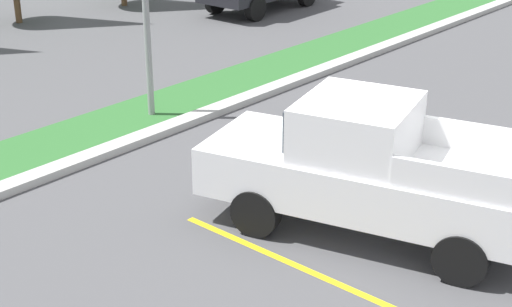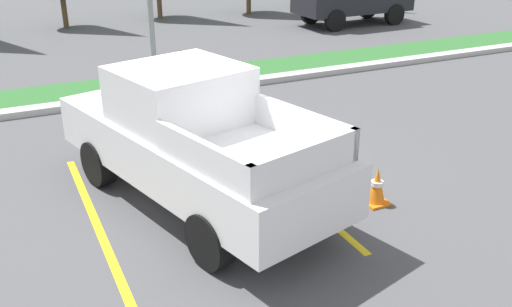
# 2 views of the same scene
# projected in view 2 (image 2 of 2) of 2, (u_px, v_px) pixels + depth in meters

# --- Properties ---
(ground_plane) EXTENTS (120.00, 120.00, 0.00)m
(ground_plane) POSITION_uv_depth(u_px,v_px,m) (209.00, 185.00, 9.40)
(ground_plane) COLOR #4C4C4F
(parking_line_near) EXTENTS (0.12, 4.80, 0.01)m
(parking_line_near) POSITION_uv_depth(u_px,v_px,m) (96.00, 223.00, 8.26)
(parking_line_near) COLOR yellow
(parking_line_near) RESTS_ON ground
(parking_line_far) EXTENTS (0.12, 4.80, 0.01)m
(parking_line_far) POSITION_uv_depth(u_px,v_px,m) (284.00, 182.00, 9.48)
(parking_line_far) COLOR yellow
(parking_line_far) RESTS_ON ground
(curb_strip) EXTENTS (56.00, 0.40, 0.15)m
(curb_strip) POSITION_uv_depth(u_px,v_px,m) (133.00, 97.00, 13.51)
(curb_strip) COLOR #B2B2AD
(curb_strip) RESTS_ON ground
(grass_median) EXTENTS (56.00, 1.80, 0.06)m
(grass_median) POSITION_uv_depth(u_px,v_px,m) (123.00, 87.00, 14.44)
(grass_median) COLOR #2D662D
(grass_median) RESTS_ON ground
(pickup_truck_main) EXTENTS (3.19, 5.53, 2.10)m
(pickup_truck_main) POSITION_uv_depth(u_px,v_px,m) (191.00, 139.00, 8.49)
(pickup_truck_main) COLOR black
(pickup_truck_main) RESTS_ON ground
(traffic_cone) EXTENTS (0.36, 0.36, 0.60)m
(traffic_cone) POSITION_uv_depth(u_px,v_px,m) (377.00, 187.00, 8.70)
(traffic_cone) COLOR orange
(traffic_cone) RESTS_ON ground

